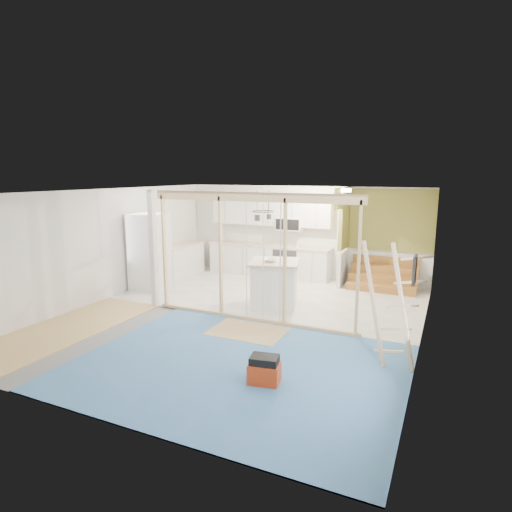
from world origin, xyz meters
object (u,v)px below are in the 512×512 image
at_px(island, 275,284).
at_px(toolbox, 264,370).
at_px(ladder, 392,306).
at_px(fridge, 150,252).

bearing_deg(island, toolbox, -85.64).
bearing_deg(island, ladder, -53.33).
distance_m(fridge, island, 3.46).
xyz_separation_m(fridge, toolbox, (4.67, -3.40, -0.78)).
bearing_deg(fridge, island, -11.38).
relative_size(fridge, ladder, 1.01).
bearing_deg(ladder, toolbox, -129.76).
xyz_separation_m(fridge, island, (3.43, 0.01, -0.46)).
distance_m(island, ladder, 3.54).
distance_m(toolbox, ladder, 2.14).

